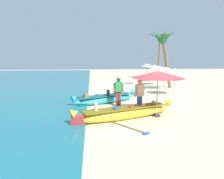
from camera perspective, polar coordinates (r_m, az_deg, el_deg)
The scene contains 16 objects.
ground_plane at distance 9.31m, azimuth 12.69°, elevation -7.53°, with size 80.00×80.00×0.00m, color beige.
boat_yellow_foreground at distance 8.66m, azimuth 3.95°, elevation -6.61°, with size 4.71×2.16×0.84m.
boat_cyan_midground at distance 11.65m, azimuth -1.92°, elevation -2.63°, with size 3.97×2.35×0.78m.
person_vendor_hatted at distance 10.80m, azimuth 1.86°, elevation 0.26°, with size 0.55×0.44×1.70m.
person_tourist_customer at distance 9.25m, azimuth 7.92°, elevation -1.59°, with size 0.58×0.39×1.64m.
patio_umbrella_large at distance 9.01m, azimuth 12.98°, elevation 4.13°, with size 2.33×2.33×2.05m.
parasol_row_0 at distance 14.72m, azimuth 17.56°, elevation 5.14°, with size 1.60×1.60×1.91m.
parasol_row_1 at distance 17.34m, azimuth 15.08°, elevation 5.74°, with size 1.60×1.60×1.91m.
parasol_row_2 at distance 20.16m, azimuth 13.15°, elevation 6.20°, with size 1.60×1.60×1.91m.
parasol_row_3 at distance 23.07m, azimuth 12.04°, elevation 6.54°, with size 1.60×1.60×1.91m.
parasol_row_4 at distance 25.82m, azimuth 10.26°, elevation 6.81°, with size 1.60×1.60×1.91m.
parasol_row_5 at distance 28.61m, azimuth 9.86°, elevation 7.00°, with size 1.60×1.60×1.91m.
palm_tree_tall_inland at distance 18.29m, azimuth 14.46°, elevation 13.11°, with size 2.51×2.30×5.03m.
palm_tree_leaning_seaward at distance 25.82m, azimuth 13.67°, elevation 13.20°, with size 2.79×2.48×5.80m.
cooler_box at distance 7.82m, azimuth -9.72°, elevation -8.93°, with size 0.48×0.30×0.44m, color #C63838.
paddle at distance 7.50m, azimuth 6.12°, elevation -11.16°, with size 1.28×1.56×0.05m.
Camera 1 is at (-2.92, -8.45, 2.58)m, focal length 31.97 mm.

